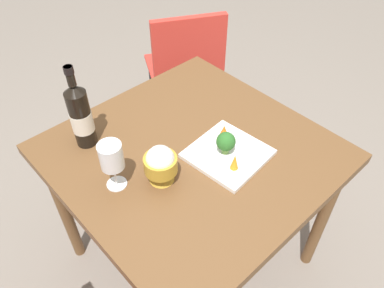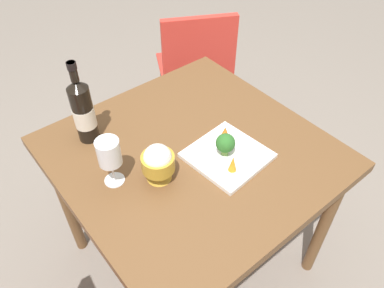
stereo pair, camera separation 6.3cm
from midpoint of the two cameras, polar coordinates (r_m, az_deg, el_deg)
name	(u,v)px [view 2 (the right image)]	position (r m, az deg, el deg)	size (l,w,h in m)	color
ground_plane	(192,255)	(1.96, 0.95, -16.42)	(8.00, 8.00, 0.00)	gray
dining_table	(192,166)	(1.43, 1.26, -3.32)	(0.91, 0.91, 0.74)	brown
chair_by_wall	(196,65)	(2.21, 1.48, 11.88)	(0.54, 0.54, 0.85)	red
wine_bottle	(83,111)	(1.38, -14.87, 4.84)	(0.08, 0.08, 0.32)	black
wine_glass	(109,153)	(1.19, -10.96, -1.44)	(0.08, 0.08, 0.18)	white
rice_bowl	(158,162)	(1.22, -3.69, -2.82)	(0.11, 0.11, 0.14)	gold
serving_plate	(227,155)	(1.34, 6.70, -1.75)	(0.27, 0.27, 0.02)	white
broccoli_floret	(225,143)	(1.30, 6.44, 0.05)	(0.07, 0.07, 0.09)	#729E4C
carrot_garnish_left	(233,164)	(1.27, 7.58, -3.00)	(0.03, 0.03, 0.06)	orange
carrot_garnish_right	(225,133)	(1.37, 6.29, 1.64)	(0.04, 0.04, 0.06)	orange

